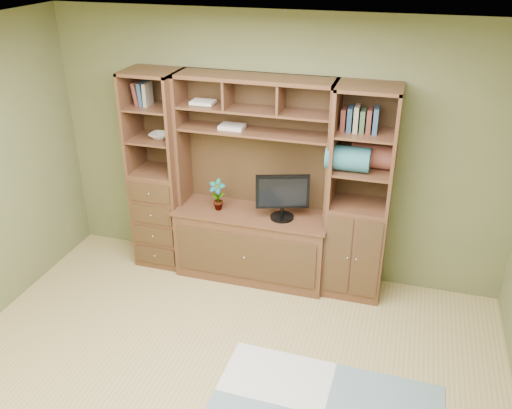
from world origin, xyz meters
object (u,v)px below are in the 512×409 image
(left_tower, at_px, (158,172))
(right_tower, at_px, (360,196))
(center_hutch, at_px, (252,185))
(monitor, at_px, (283,189))

(left_tower, distance_m, right_tower, 2.02)
(center_hutch, relative_size, left_tower, 1.00)
(right_tower, height_order, monitor, right_tower)
(right_tower, bearing_deg, monitor, -173.99)
(left_tower, xyz_separation_m, monitor, (1.31, -0.07, 0.01))
(center_hutch, bearing_deg, right_tower, 2.23)
(center_hutch, distance_m, monitor, 0.32)
(left_tower, height_order, monitor, left_tower)
(center_hutch, relative_size, monitor, 3.31)
(left_tower, bearing_deg, monitor, -3.27)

